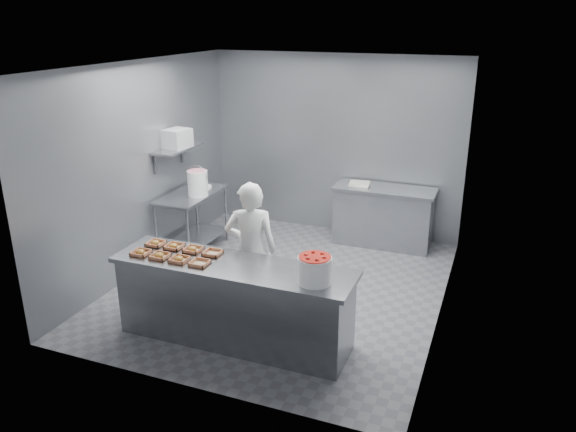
# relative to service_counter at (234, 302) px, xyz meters

# --- Properties ---
(floor) EXTENTS (4.50, 4.50, 0.00)m
(floor) POSITION_rel_service_counter_xyz_m (0.00, 1.35, -0.45)
(floor) COLOR #4C4C51
(floor) RESTS_ON ground
(ceiling) EXTENTS (4.50, 4.50, 0.00)m
(ceiling) POSITION_rel_service_counter_xyz_m (0.00, 1.35, 2.35)
(ceiling) COLOR white
(ceiling) RESTS_ON wall_back
(wall_back) EXTENTS (4.00, 0.04, 2.80)m
(wall_back) POSITION_rel_service_counter_xyz_m (0.00, 3.60, 0.95)
(wall_back) COLOR slate
(wall_back) RESTS_ON ground
(wall_left) EXTENTS (0.04, 4.50, 2.80)m
(wall_left) POSITION_rel_service_counter_xyz_m (-2.00, 1.35, 0.95)
(wall_left) COLOR slate
(wall_left) RESTS_ON ground
(wall_right) EXTENTS (0.04, 4.50, 2.80)m
(wall_right) POSITION_rel_service_counter_xyz_m (2.00, 1.35, 0.95)
(wall_right) COLOR slate
(wall_right) RESTS_ON ground
(service_counter) EXTENTS (2.60, 0.70, 0.90)m
(service_counter) POSITION_rel_service_counter_xyz_m (0.00, 0.00, 0.00)
(service_counter) COLOR slate
(service_counter) RESTS_ON ground
(prep_table) EXTENTS (0.60, 1.20, 0.90)m
(prep_table) POSITION_rel_service_counter_xyz_m (-1.65, 1.95, 0.14)
(prep_table) COLOR slate
(prep_table) RESTS_ON ground
(back_counter) EXTENTS (1.50, 0.60, 0.90)m
(back_counter) POSITION_rel_service_counter_xyz_m (0.90, 3.25, -0.00)
(back_counter) COLOR slate
(back_counter) RESTS_ON ground
(wall_shelf) EXTENTS (0.35, 0.90, 0.03)m
(wall_shelf) POSITION_rel_service_counter_xyz_m (-1.82, 1.95, 1.10)
(wall_shelf) COLOR slate
(wall_shelf) RESTS_ON wall_left
(tray_0) EXTENTS (0.19, 0.18, 0.06)m
(tray_0) POSITION_rel_service_counter_xyz_m (-1.03, -0.14, 0.47)
(tray_0) COLOR tan
(tray_0) RESTS_ON service_counter
(tray_1) EXTENTS (0.19, 0.18, 0.06)m
(tray_1) POSITION_rel_service_counter_xyz_m (-0.79, -0.14, 0.47)
(tray_1) COLOR tan
(tray_1) RESTS_ON service_counter
(tray_2) EXTENTS (0.19, 0.18, 0.06)m
(tray_2) POSITION_rel_service_counter_xyz_m (-0.55, -0.14, 0.47)
(tray_2) COLOR tan
(tray_2) RESTS_ON service_counter
(tray_3) EXTENTS (0.19, 0.18, 0.04)m
(tray_3) POSITION_rel_service_counter_xyz_m (-0.31, -0.14, 0.47)
(tray_3) COLOR tan
(tray_3) RESTS_ON service_counter
(tray_4) EXTENTS (0.19, 0.18, 0.06)m
(tray_4) POSITION_rel_service_counter_xyz_m (-1.03, 0.14, 0.47)
(tray_4) COLOR tan
(tray_4) RESTS_ON service_counter
(tray_5) EXTENTS (0.19, 0.18, 0.06)m
(tray_5) POSITION_rel_service_counter_xyz_m (-0.79, 0.14, 0.47)
(tray_5) COLOR tan
(tray_5) RESTS_ON service_counter
(tray_6) EXTENTS (0.19, 0.18, 0.06)m
(tray_6) POSITION_rel_service_counter_xyz_m (-0.55, 0.14, 0.47)
(tray_6) COLOR tan
(tray_6) RESTS_ON service_counter
(tray_7) EXTENTS (0.19, 0.18, 0.04)m
(tray_7) POSITION_rel_service_counter_xyz_m (-0.31, 0.14, 0.47)
(tray_7) COLOR tan
(tray_7) RESTS_ON service_counter
(worker) EXTENTS (0.69, 0.57, 1.61)m
(worker) POSITION_rel_service_counter_xyz_m (-0.07, 0.60, 0.35)
(worker) COLOR white
(worker) RESTS_ON ground
(strawberry_tub) EXTENTS (0.33, 0.33, 0.27)m
(strawberry_tub) POSITION_rel_service_counter_xyz_m (0.93, -0.09, 0.59)
(strawberry_tub) COLOR white
(strawberry_tub) RESTS_ON service_counter
(glaze_bucket) EXTENTS (0.30, 0.29, 0.44)m
(glaze_bucket) POSITION_rel_service_counter_xyz_m (-1.51, 1.92, 0.64)
(glaze_bucket) COLOR white
(glaze_bucket) RESTS_ON prep_table
(bucket_lid) EXTENTS (0.35, 0.35, 0.02)m
(bucket_lid) POSITION_rel_service_counter_xyz_m (-1.66, 2.25, 0.46)
(bucket_lid) COLOR white
(bucket_lid) RESTS_ON prep_table
(rag) EXTENTS (0.17, 0.16, 0.02)m
(rag) POSITION_rel_service_counter_xyz_m (-1.68, 2.19, 0.46)
(rag) COLOR #CCB28C
(rag) RESTS_ON prep_table
(appliance) EXTENTS (0.36, 0.39, 0.26)m
(appliance) POSITION_rel_service_counter_xyz_m (-1.82, 1.95, 1.24)
(appliance) COLOR gray
(appliance) RESTS_ON wall_shelf
(paper_stack) EXTENTS (0.31, 0.24, 0.05)m
(paper_stack) POSITION_rel_service_counter_xyz_m (0.51, 3.25, 0.47)
(paper_stack) COLOR silver
(paper_stack) RESTS_ON back_counter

